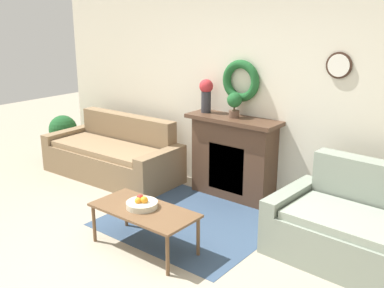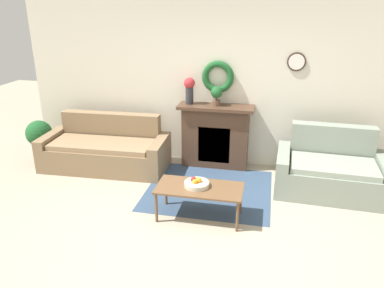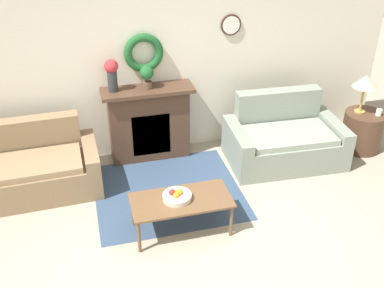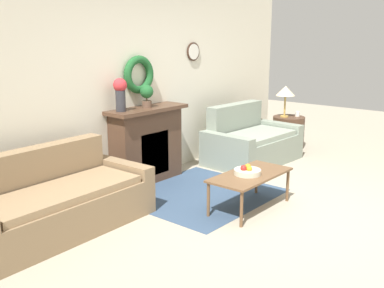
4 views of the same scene
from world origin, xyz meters
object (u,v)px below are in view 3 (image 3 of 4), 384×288
Objects in this scene: potted_plant_on_mantel at (147,75)px; couch_left at (15,172)px; table_lamp at (366,82)px; vase_on_mantel_left at (112,73)px; mug at (379,112)px; fireplace at (149,123)px; coffee_table at (181,202)px; side_table_by_loveseat at (362,131)px; loveseat_right at (284,139)px; fruit_bowl at (177,196)px.

couch_left is at bearing -166.80° from potted_plant_on_mantel.
vase_on_mantel_left reaches higher than table_lamp.
mug is (0.20, -0.16, -0.41)m from table_lamp.
fireplace is 1.67m from coffee_table.
couch_left is 1.72m from vase_on_mantel_left.
side_table_by_loveseat is at bearing -3.58° from couch_left.
vase_on_mantel_left is 1.39× the size of potted_plant_on_mantel.
fireplace is at bearing 165.53° from loveseat_right.
fruit_bowl reaches higher than coffee_table.
table_lamp reaches higher than side_table_by_loveseat.
potted_plant_on_mantel reaches higher than side_table_by_loveseat.
table_lamp is (-0.07, 0.06, 0.74)m from side_table_by_loveseat.
potted_plant_on_mantel is at bearing 168.11° from mug.
couch_left is at bearing 178.95° from table_lamp.
coffee_table is (0.05, -1.66, -0.14)m from fireplace.
couch_left reaches higher than coffee_table.
couch_left is 22.32× the size of mug.
potted_plant_on_mantel reaches higher than fruit_bowl.
couch_left reaches higher than mug.
fireplace is at bearing 107.24° from potted_plant_on_mantel.
coffee_table is at bearing -158.28° from table_lamp.
fireplace is at bearing 167.87° from mug.
couch_left is 4.83× the size of vase_on_mantel_left.
mug reaches higher than side_table_by_loveseat.
loveseat_right is 2.07m from potted_plant_on_mantel.
loveseat_right is 5.17× the size of potted_plant_on_mantel.
loveseat_right is at bearing -16.88° from potted_plant_on_mantel.
table_lamp is (1.15, 0.04, 0.71)m from loveseat_right.
coffee_table is 11.77× the size of mug.
loveseat_right is 1.39m from mug.
coffee_table is at bearing -162.16° from mug.
coffee_table is at bearing -20.94° from fruit_bowl.
potted_plant_on_mantel is at bearing -72.76° from fireplace.
fruit_bowl is 1.90m from vase_on_mantel_left.
fruit_bowl is at bearing 159.06° from coffee_table.
table_lamp reaches higher than mug.
mug reaches higher than coffee_table.
fruit_bowl is 0.57× the size of table_lamp.
loveseat_right is 2.08m from fruit_bowl.
couch_left is 4.75m from table_lamp.
side_table_by_loveseat is at bearing -9.54° from vase_on_mantel_left.
loveseat_right reaches higher than couch_left.
table_lamp is 1.30× the size of vase_on_mantel_left.
side_table_by_loveseat is (3.00, -0.57, -0.25)m from fireplace.
table_lamp is at bearing -9.73° from potted_plant_on_mantel.
potted_plant_on_mantel is (1.77, 0.42, 0.93)m from couch_left.
potted_plant_on_mantel reaches higher than couch_left.
coffee_table is 1.96m from vase_on_mantel_left.
mug is at bearing -4.70° from couch_left.
vase_on_mantel_left is at bearing 169.24° from mug.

